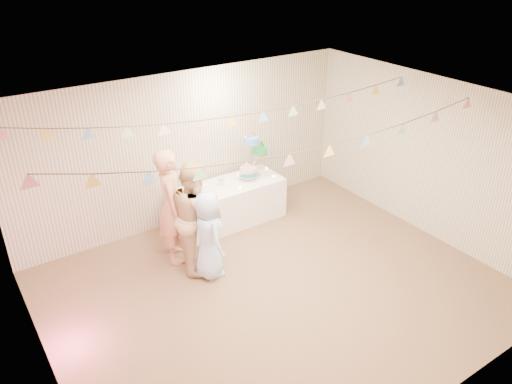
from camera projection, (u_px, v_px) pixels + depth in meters
floor at (276, 289)px, 7.05m from camera, size 6.00×6.00×0.00m
ceiling at (280, 113)px, 5.86m from camera, size 6.00×6.00×0.00m
back_wall at (189, 148)px, 8.29m from camera, size 6.00×6.00×0.00m
front_wall at (438, 318)px, 4.61m from camera, size 6.00×6.00×0.00m
left_wall at (35, 292)px, 4.95m from camera, size 5.00×5.00×0.00m
right_wall at (429, 158)px, 7.95m from camera, size 5.00×5.00×0.00m
table at (229, 203)px, 8.56m from camera, size 1.91×0.77×0.72m
cake_stand at (253, 154)px, 8.51m from camera, size 0.69×0.41×0.77m
cake_bottom at (248, 173)px, 8.53m from camera, size 0.31×0.31×0.15m
cake_middle at (259, 151)px, 8.68m from camera, size 0.27×0.27×0.22m
cake_top_tier at (251, 142)px, 8.35m from camera, size 0.25×0.25×0.19m
platter at (204, 191)px, 8.10m from camera, size 0.38×0.38×0.02m
posy at (222, 179)px, 8.33m from camera, size 0.15×0.15×0.17m
person_adult_a at (172, 206)px, 7.34m from camera, size 0.65×0.77×1.81m
person_adult_b at (196, 216)px, 7.20m from camera, size 0.88×0.99×1.69m
person_child at (208, 235)px, 7.08m from camera, size 0.47×0.68×1.34m
bunting_back at (231, 109)px, 6.78m from camera, size 5.60×1.10×0.40m
bunting_front at (290, 140)px, 5.84m from camera, size 5.60×0.90×0.36m
tealight_0 at (190, 200)px, 7.88m from camera, size 0.04×0.04×0.03m
tealight_1 at (205, 185)px, 8.34m from camera, size 0.04×0.04×0.03m
tealight_2 at (240, 187)px, 8.28m from camera, size 0.04×0.04×0.03m
tealight_3 at (239, 174)px, 8.72m from camera, size 0.04×0.04×0.03m
tealight_4 at (274, 176)px, 8.66m from camera, size 0.04×0.04×0.03m
tealight_5 at (267, 168)px, 8.95m from camera, size 0.04×0.04×0.03m
tealight_6 at (201, 193)px, 8.11m from camera, size 0.04×0.04×0.03m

